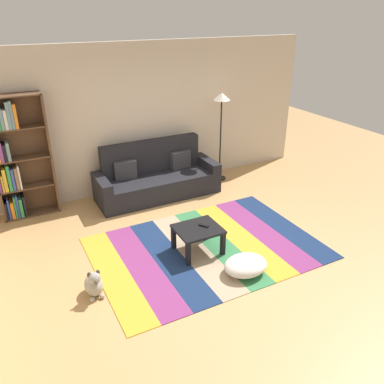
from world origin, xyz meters
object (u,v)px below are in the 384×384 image
at_px(bookshelf, 15,159).
at_px(standing_lamp, 221,108).
at_px(couch, 156,178).
at_px(pouf, 246,265).
at_px(coffee_table, 198,232).
at_px(dog, 94,284).
at_px(tv_remote, 204,225).

height_order(bookshelf, standing_lamp, bookshelf).
relative_size(couch, bookshelf, 1.11).
bearing_deg(bookshelf, pouf, -51.81).
relative_size(coffee_table, pouf, 1.05).
bearing_deg(standing_lamp, couch, -176.14).
xyz_separation_m(dog, tv_remote, (1.67, 0.25, 0.24)).
bearing_deg(bookshelf, dog, -78.67).
xyz_separation_m(bookshelf, standing_lamp, (3.74, -0.19, 0.45)).
relative_size(standing_lamp, tv_remote, 11.73).
relative_size(couch, tv_remote, 15.07).
distance_m(bookshelf, coffee_table, 3.20).
bearing_deg(coffee_table, couch, 83.89).
bearing_deg(pouf, coffee_table, 113.57).
bearing_deg(bookshelf, tv_remote, -46.66).
xyz_separation_m(coffee_table, standing_lamp, (1.65, 2.14, 1.15)).
bearing_deg(couch, bookshelf, 173.03).
bearing_deg(pouf, tv_remote, 106.71).
distance_m(coffee_table, standing_lamp, 2.93).
bearing_deg(standing_lamp, bookshelf, 177.16).
xyz_separation_m(dog, standing_lamp, (3.22, 2.38, 1.31)).
xyz_separation_m(pouf, tv_remote, (-0.22, 0.75, 0.28)).
distance_m(pouf, standing_lamp, 3.44).
bearing_deg(dog, tv_remote, 8.51).
xyz_separation_m(standing_lamp, tv_remote, (-1.55, -2.13, -1.06)).
relative_size(bookshelf, dog, 5.11).
bearing_deg(pouf, dog, 165.30).
bearing_deg(coffee_table, dog, -171.26).
relative_size(coffee_table, dog, 1.59).
relative_size(dog, tv_remote, 2.65).
xyz_separation_m(couch, dog, (-1.79, -2.28, -0.18)).
distance_m(pouf, dog, 1.96).
height_order(bookshelf, coffee_table, bookshelf).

